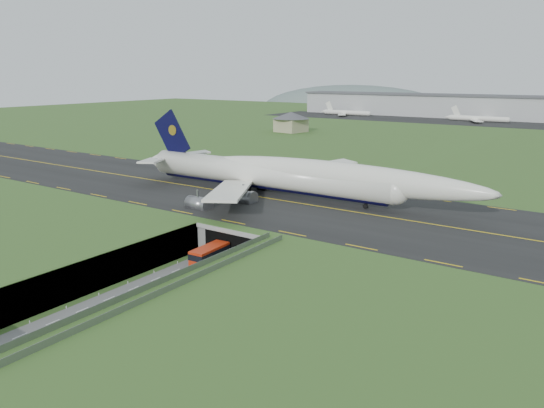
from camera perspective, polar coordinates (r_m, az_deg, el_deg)
The scene contains 10 objects.
ground at distance 98.49m, azimuth -7.60°, elevation -7.13°, with size 900.00×900.00×0.00m, color #3E5F26.
airfield_deck at distance 97.46m, azimuth -7.65°, elevation -5.48°, with size 800.00×800.00×6.00m, color gray.
trench_road at distance 93.45m, azimuth -10.70°, elevation -8.37°, with size 12.00×75.00×0.20m, color slate.
taxiway at distance 121.95m, azimuth 2.71°, elevation 0.10°, with size 800.00×44.00×0.18m, color black.
tunnel_portal at distance 109.64m, azimuth -1.81°, elevation -2.97°, with size 17.00×22.30×6.00m.
guideway at distance 76.69m, azimuth -11.18°, elevation -9.25°, with size 3.00×53.00×7.05m.
jumbo_jet at distance 126.45m, azimuth 1.65°, elevation 3.09°, with size 95.25×61.22×20.25m.
shuttle_tram at distance 100.46m, azimuth -6.72°, elevation -5.51°, with size 3.75×8.86×3.51m.
service_building at distance 272.24m, azimuth 2.06°, elevation 9.00°, with size 21.56×21.56×10.23m.
cargo_terminal at distance 373.07m, azimuth 25.15°, elevation 9.33°, with size 320.00×67.00×15.60m.
Camera 1 is at (62.25, -67.78, 35.08)m, focal length 35.00 mm.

